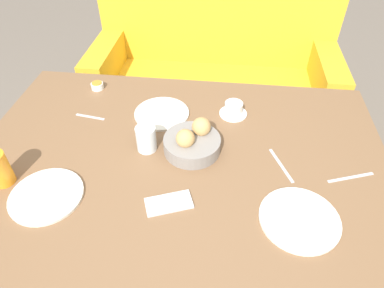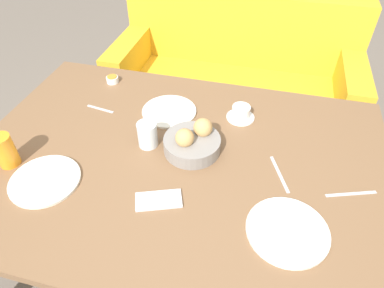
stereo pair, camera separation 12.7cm
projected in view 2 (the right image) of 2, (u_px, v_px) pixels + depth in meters
name	position (u px, v px, depth m)	size (l,w,h in m)	color
ground_plane	(181.00, 258.00, 1.74)	(10.00, 10.00, 0.00)	#6B6056
dining_table	(177.00, 172.00, 1.31)	(1.54, 1.09, 0.72)	brown
couch	(233.00, 90.00, 2.29)	(1.49, 0.70, 0.90)	gold
bread_basket	(193.00, 142.00, 1.27)	(0.21, 0.21, 0.11)	gray
plate_near_left	(45.00, 180.00, 1.17)	(0.24, 0.24, 0.01)	silver
plate_near_right	(287.00, 231.00, 1.02)	(0.25, 0.25, 0.01)	silver
plate_far_center	(169.00, 111.00, 1.46)	(0.23, 0.23, 0.01)	silver
juice_glass	(5.00, 151.00, 1.20)	(0.07, 0.07, 0.12)	orange
water_tumbler	(148.00, 135.00, 1.28)	(0.07, 0.07, 0.10)	silver
coffee_cup	(241.00, 113.00, 1.42)	(0.12, 0.12, 0.06)	white
jam_bowl_honey	(112.00, 79.00, 1.63)	(0.06, 0.06, 0.03)	white
fork_silver	(279.00, 174.00, 1.20)	(0.08, 0.16, 0.00)	#B7B7BC
knife_silver	(351.00, 194.00, 1.13)	(0.17, 0.07, 0.00)	#B7B7BC
spoon_coffee	(100.00, 109.00, 1.48)	(0.13, 0.03, 0.00)	#B7B7BC
cell_phone	(158.00, 200.00, 1.11)	(0.17, 0.12, 0.01)	silver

